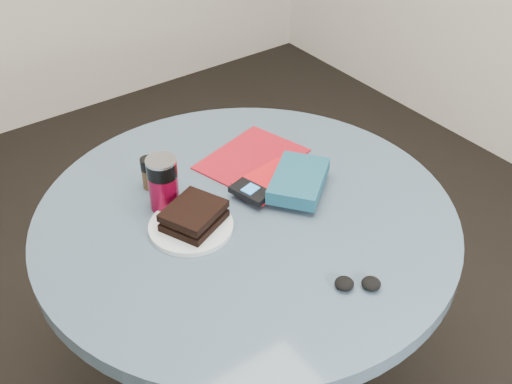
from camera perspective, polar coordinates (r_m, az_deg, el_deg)
table at (r=1.62m, az=-0.86°, el=-6.40°), size 1.00×1.00×0.75m
plate at (r=1.47m, az=-5.80°, el=-3.08°), size 0.24×0.24×0.01m
sandwich at (r=1.46m, az=-5.55°, el=-2.10°), size 0.16×0.15×0.05m
soda_can at (r=1.51m, az=-8.25°, el=0.76°), size 0.09×0.09×0.13m
pepper_grinder at (r=1.59m, az=-9.51°, el=1.69°), size 0.04×0.04×0.08m
magazine at (r=1.69m, az=-0.37°, el=2.95°), size 0.31×0.26×0.00m
red_book at (r=1.60m, az=1.27°, el=1.00°), size 0.18×0.13×0.01m
novel at (r=1.56m, az=3.82°, el=1.04°), size 0.22×0.21×0.04m
mp3_player at (r=1.54m, az=-0.50°, el=0.02°), size 0.08×0.11×0.02m
headphones at (r=1.34m, az=9.03°, el=-8.05°), size 0.10×0.09×0.02m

